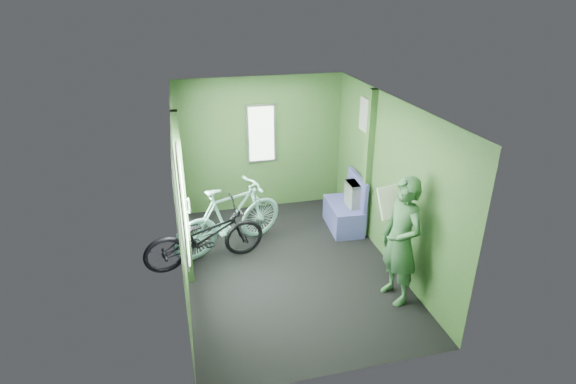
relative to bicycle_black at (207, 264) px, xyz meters
name	(u,v)px	position (x,y,z in m)	size (l,w,h in m)	color
room	(286,170)	(1.08, -0.30, 1.44)	(4.00, 4.02, 2.31)	black
bicycle_black	(207,264)	(0.00, 0.00, 0.00)	(0.59, 1.71, 0.90)	black
bicycle_mint	(232,249)	(0.38, 0.31, 0.00)	(0.51, 1.79, 1.08)	#7DC0B9
passenger	(401,241)	(2.24, -1.33, 0.82)	(0.49, 0.74, 1.63)	#325B37
waste_box	(354,206)	(2.38, 0.46, 0.41)	(0.24, 0.34, 0.82)	slate
bench_seat	(345,213)	(2.26, 0.55, 0.27)	(0.52, 0.88, 0.90)	navy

